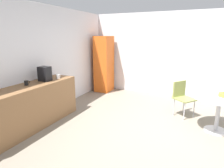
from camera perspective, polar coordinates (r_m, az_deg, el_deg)
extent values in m
plane|color=gray|center=(3.84, 15.19, -15.76)|extent=(6.00, 6.00, 0.00)
cube|color=silver|center=(4.84, -21.40, 6.19)|extent=(6.00, 0.10, 2.60)
cube|color=silver|center=(6.36, 20.69, 7.90)|extent=(0.10, 6.00, 2.60)
cube|color=brown|center=(4.32, -23.80, -6.54)|extent=(2.51, 0.60, 0.90)
cube|color=orange|center=(6.67, -2.39, 5.86)|extent=(0.60, 0.50, 1.87)
cylinder|color=silver|center=(4.54, 28.11, -11.96)|extent=(0.44, 0.44, 0.03)
cylinder|color=silver|center=(4.40, 28.66, -7.61)|extent=(0.08, 0.08, 0.71)
cylinder|color=white|center=(4.30, 29.19, -3.38)|extent=(1.05, 1.05, 0.03)
cylinder|color=silver|center=(4.96, 22.95, -6.78)|extent=(0.02, 0.02, 0.42)
cylinder|color=silver|center=(4.73, 20.46, -7.53)|extent=(0.02, 0.02, 0.42)
cylinder|color=silver|center=(5.15, 20.28, -5.77)|extent=(0.02, 0.02, 0.42)
cylinder|color=silver|center=(4.93, 17.77, -6.43)|extent=(0.02, 0.02, 0.42)
cube|color=#8C934C|center=(4.87, 20.59, -4.13)|extent=(0.59, 0.59, 0.03)
cube|color=#8C934C|center=(4.93, 19.17, -1.31)|extent=(0.32, 0.26, 0.38)
cylinder|color=black|center=(4.29, -23.90, 0.28)|extent=(0.08, 0.08, 0.09)
torus|color=black|center=(4.33, -23.34, 0.51)|extent=(0.06, 0.01, 0.06)
cylinder|color=white|center=(4.72, -15.56, 2.13)|extent=(0.08, 0.08, 0.09)
torus|color=white|center=(4.76, -15.12, 2.32)|extent=(0.06, 0.01, 0.06)
cube|color=black|center=(4.54, -19.17, 2.86)|extent=(0.20, 0.24, 0.32)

